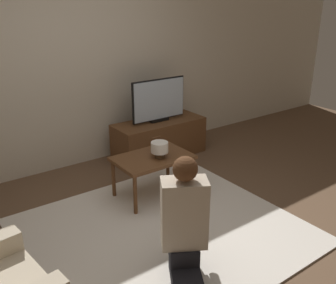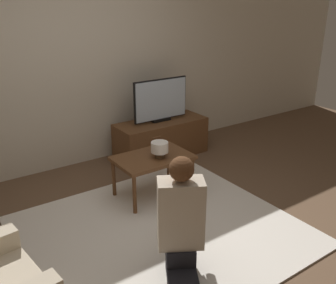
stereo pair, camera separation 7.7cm
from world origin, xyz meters
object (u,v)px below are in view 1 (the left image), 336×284
object	(u,v)px
tv	(159,100)
person_kneeling	(184,219)
coffee_table	(153,161)
table_lamp	(160,148)

from	to	relation	value
tv	person_kneeling	xyz separation A→B (m)	(-1.19, -2.05, -0.29)
tv	person_kneeling	bearing A→B (deg)	-120.10
coffee_table	person_kneeling	world-z (taller)	person_kneeling
person_kneeling	coffee_table	bearing A→B (deg)	-83.01
coffee_table	table_lamp	size ratio (longest dim) A/B	4.43
tv	person_kneeling	world-z (taller)	tv
table_lamp	person_kneeling	bearing A→B (deg)	-116.23
coffee_table	table_lamp	xyz separation A→B (m)	(0.04, -0.06, 0.16)
coffee_table	person_kneeling	size ratio (longest dim) A/B	0.81
coffee_table	person_kneeling	bearing A→B (deg)	-113.16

